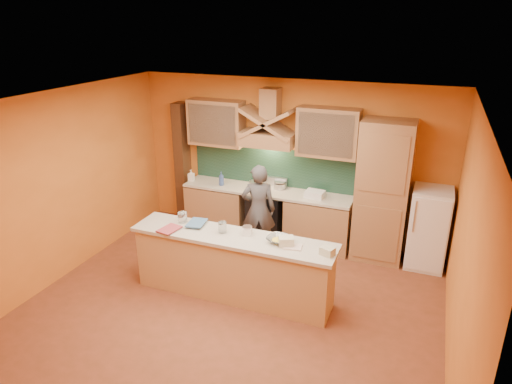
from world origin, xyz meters
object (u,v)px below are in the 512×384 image
at_px(stove, 266,214).
at_px(mixing_bowl, 279,240).
at_px(fridge, 428,228).
at_px(kitchen_scale, 247,231).
at_px(person, 259,210).

distance_m(stove, mixing_bowl, 2.10).
xyz_separation_m(fridge, kitchen_scale, (-2.33, -1.79, 0.35)).
height_order(kitchen_scale, mixing_bowl, kitchen_scale).
height_order(fridge, mixing_bowl, fridge).
height_order(fridge, person, person).
relative_size(stove, kitchen_scale, 7.38).
relative_size(fridge, person, 0.84).
distance_m(person, mixing_bowl, 1.52).
xyz_separation_m(stove, kitchen_scale, (0.37, -1.79, 0.55)).
height_order(stove, kitchen_scale, kitchen_scale).
bearing_deg(person, kitchen_scale, 84.78).
bearing_deg(person, mixing_bowl, 102.13).
distance_m(person, kitchen_scale, 1.28).
bearing_deg(fridge, person, -167.97).
height_order(fridge, kitchen_scale, fridge).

